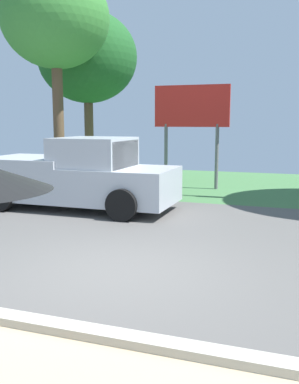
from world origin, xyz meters
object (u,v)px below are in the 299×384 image
Objects in this scene: pickup_truck at (78,176)px; tree_left_far at (87,58)px; roadside_billboard at (191,114)px; tree_right_mid at (55,19)px.

tree_left_far is at bearing 111.48° from pickup_truck.
roadside_billboard is 5.44m from tree_right_mid.
roadside_billboard is at bearing 20.22° from tree_right_mid.
pickup_truck is 0.72× the size of tree_right_mid.
pickup_truck is 6.02m from tree_right_mid.
tree_right_mid reaches higher than tree_left_far.
tree_right_mid is at bearing -83.82° from tree_left_far.
tree_left_far reaches higher than pickup_truck.
tree_right_mid is at bearing 125.14° from pickup_truck.
tree_left_far is (-4.54, 1.27, 2.21)m from roadside_billboard.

